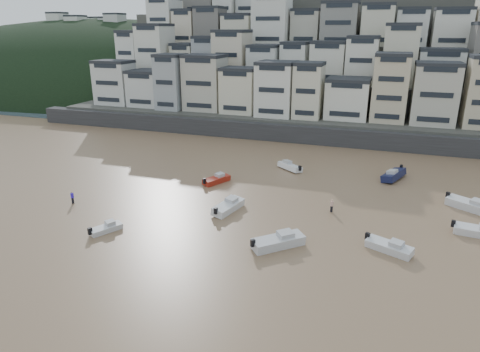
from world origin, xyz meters
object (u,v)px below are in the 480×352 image
at_px(boat_i, 394,174).
at_px(boat_g, 471,204).
at_px(boat_f, 217,178).
at_px(boat_h, 290,166).
at_px(boat_a, 278,240).
at_px(person_pink, 332,206).
at_px(boat_d, 478,230).
at_px(person_blue, 72,197).
at_px(boat_j, 106,228).
at_px(boat_b, 389,246).
at_px(boat_c, 228,205).

xyz_separation_m(boat_i, boat_g, (9.45, -9.25, 0.01)).
distance_m(boat_f, boat_h, 13.43).
height_order(boat_a, boat_f, boat_a).
bearing_deg(boat_h, boat_a, 137.06).
relative_size(boat_i, person_pink, 3.65).
bearing_deg(boat_d, person_blue, -164.62).
distance_m(boat_a, boat_d, 23.01).
xyz_separation_m(boat_d, boat_g, (0.31, 7.87, 0.13)).
bearing_deg(boat_g, boat_h, -165.81).
bearing_deg(boat_a, boat_j, 145.54).
height_order(boat_a, person_pink, boat_a).
height_order(boat_j, person_pink, person_pink).
distance_m(boat_h, boat_b, 28.44).
bearing_deg(boat_j, boat_b, -51.06).
relative_size(boat_i, boat_f, 1.26).
bearing_deg(boat_b, boat_g, 80.06).
height_order(boat_i, boat_f, boat_i).
height_order(boat_d, boat_c, boat_c).
height_order(boat_j, person_blue, person_blue).
relative_size(boat_c, boat_j, 1.47).
height_order(boat_b, boat_g, boat_g).
distance_m(boat_h, boat_g, 27.14).
bearing_deg(person_blue, boat_c, 12.16).
xyz_separation_m(boat_d, boat_j, (-40.46, -12.93, -0.19)).
relative_size(boat_a, person_blue, 3.69).
bearing_deg(boat_h, person_blue, 81.07).
height_order(boat_b, person_pink, person_pink).
height_order(boat_h, boat_j, boat_h).
xyz_separation_m(boat_b, boat_c, (-19.74, 4.36, 0.09)).
relative_size(boat_f, person_blue, 2.89).
height_order(boat_f, boat_h, boat_h).
relative_size(boat_h, person_pink, 2.97).
distance_m(boat_b, boat_j, 31.55).
bearing_deg(boat_a, boat_g, -3.10).
distance_m(boat_d, boat_j, 42.48).
height_order(boat_a, boat_h, boat_a).
bearing_deg(boat_f, person_pink, -79.85).
relative_size(boat_d, person_pink, 3.14).
relative_size(boat_g, person_pink, 3.69).
relative_size(boat_c, boat_g, 0.92).
bearing_deg(person_blue, boat_d, 8.21).
relative_size(boat_h, person_blue, 2.97).
xyz_separation_m(boat_i, boat_f, (-25.47, -10.51, -0.18)).
bearing_deg(person_pink, boat_a, -110.41).
bearing_deg(person_pink, person_blue, -165.57).
distance_m(boat_b, boat_g, 17.88).
bearing_deg(boat_a, boat_h, 56.83).
distance_m(boat_c, boat_j, 15.19).
bearing_deg(boat_i, boat_f, -46.62).
height_order(boat_f, person_pink, person_pink).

